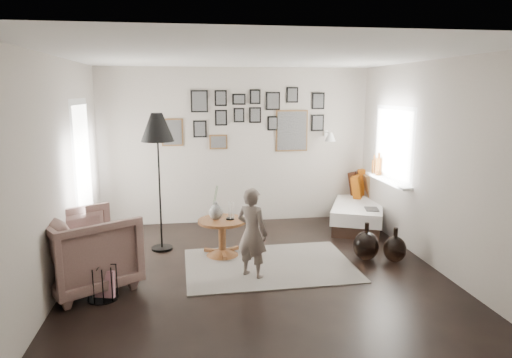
{
  "coord_description": "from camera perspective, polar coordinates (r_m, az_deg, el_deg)",
  "views": [
    {
      "loc": [
        -0.81,
        -5.2,
        2.22
      ],
      "look_at": [
        0.05,
        0.5,
        1.1
      ],
      "focal_mm": 32.0,
      "sensor_mm": 36.0,
      "label": 1
    }
  ],
  "objects": [
    {
      "name": "ground",
      "position": [
        5.71,
        0.26,
        -11.88
      ],
      "size": [
        4.8,
        4.8,
        0.0
      ],
      "primitive_type": "plane",
      "color": "black",
      "rests_on": "ground"
    },
    {
      "name": "wall_back",
      "position": [
        7.7,
        -2.49,
        4.11
      ],
      "size": [
        4.5,
        0.0,
        4.5
      ],
      "primitive_type": "plane",
      "rotation": [
        1.57,
        0.0,
        0.0
      ],
      "color": "#AEA498",
      "rests_on": "ground"
    },
    {
      "name": "wall_front",
      "position": [
        3.06,
        7.27,
        -6.58
      ],
      "size": [
        4.5,
        0.0,
        4.5
      ],
      "primitive_type": "plane",
      "rotation": [
        -1.57,
        0.0,
        0.0
      ],
      "color": "#AEA498",
      "rests_on": "ground"
    },
    {
      "name": "wall_left",
      "position": [
        5.47,
        -23.7,
        0.39
      ],
      "size": [
        0.0,
        4.8,
        4.8
      ],
      "primitive_type": "plane",
      "rotation": [
        1.57,
        0.0,
        1.57
      ],
      "color": "#AEA498",
      "rests_on": "ground"
    },
    {
      "name": "wall_right",
      "position": [
        6.1,
        21.64,
        1.55
      ],
      "size": [
        0.0,
        4.8,
        4.8
      ],
      "primitive_type": "plane",
      "rotation": [
        1.57,
        0.0,
        -1.57
      ],
      "color": "#AEA498",
      "rests_on": "ground"
    },
    {
      "name": "ceiling",
      "position": [
        5.28,
        0.29,
        15.13
      ],
      "size": [
        4.8,
        4.8,
        0.0
      ],
      "primitive_type": "plane",
      "rotation": [
        3.14,
        0.0,
        0.0
      ],
      "color": "white",
      "rests_on": "wall_back"
    },
    {
      "name": "door_left",
      "position": [
        6.66,
        -20.79,
        0.15
      ],
      "size": [
        0.0,
        2.14,
        2.14
      ],
      "color": "white",
      "rests_on": "wall_left"
    },
    {
      "name": "window_right",
      "position": [
        7.3,
        15.69,
        0.42
      ],
      "size": [
        0.15,
        1.32,
        1.3
      ],
      "color": "white",
      "rests_on": "wall_right"
    },
    {
      "name": "gallery_wall",
      "position": [
        7.68,
        -0.35,
        7.42
      ],
      "size": [
        2.74,
        0.03,
        1.08
      ],
      "color": "brown",
      "rests_on": "wall_back"
    },
    {
      "name": "wall_sconce",
      "position": [
        7.74,
        9.25,
        5.23
      ],
      "size": [
        0.18,
        0.36,
        0.16
      ],
      "color": "white",
      "rests_on": "wall_back"
    },
    {
      "name": "rug",
      "position": [
        5.99,
        1.7,
        -10.7
      ],
      "size": [
        2.17,
        1.54,
        0.01
      ],
      "primitive_type": "cube",
      "rotation": [
        0.0,
        0.0,
        0.02
      ],
      "color": "beige",
      "rests_on": "ground"
    },
    {
      "name": "pedestal_table",
      "position": [
        6.26,
        -4.24,
        -7.51
      ],
      "size": [
        0.65,
        0.65,
        0.51
      ],
      "rotation": [
        0.0,
        0.0,
        0.3
      ],
      "color": "brown",
      "rests_on": "ground"
    },
    {
      "name": "vase",
      "position": [
        6.16,
        -5.05,
        -3.79
      ],
      "size": [
        0.19,
        0.19,
        0.46
      ],
      "color": "black",
      "rests_on": "pedestal_table"
    },
    {
      "name": "candles",
      "position": [
        6.16,
        -3.26,
        -4.0
      ],
      "size": [
        0.11,
        0.11,
        0.24
      ],
      "color": "black",
      "rests_on": "pedestal_table"
    },
    {
      "name": "daybed",
      "position": [
        7.94,
        12.46,
        -3.54
      ],
      "size": [
        1.41,
        1.92,
        0.87
      ],
      "rotation": [
        0.0,
        0.0,
        -0.42
      ],
      "color": "black",
      "rests_on": "ground"
    },
    {
      "name": "magazine_on_daybed",
      "position": [
        7.33,
        14.27,
        -3.67
      ],
      "size": [
        0.25,
        0.31,
        0.01
      ],
      "primitive_type": "cube",
      "rotation": [
        0.0,
        0.0,
        -0.24
      ],
      "color": "black",
      "rests_on": "daybed"
    },
    {
      "name": "armchair",
      "position": [
        5.55,
        -20.31,
        -8.38
      ],
      "size": [
        1.33,
        1.32,
        0.89
      ],
      "primitive_type": "imported",
      "rotation": [
        0.0,
        0.0,
        2.14
      ],
      "color": "brown",
      "rests_on": "ground"
    },
    {
      "name": "armchair_cushion",
      "position": [
        5.58,
        -19.93,
        -7.85
      ],
      "size": [
        0.55,
        0.56,
        0.18
      ],
      "primitive_type": "cube",
      "rotation": [
        -0.21,
        0.0,
        0.53
      ],
      "color": "beige",
      "rests_on": "armchair"
    },
    {
      "name": "floor_lamp",
      "position": [
        6.35,
        -12.23,
        5.7
      ],
      "size": [
        0.45,
        0.45,
        1.93
      ],
      "rotation": [
        0.0,
        0.0,
        0.29
      ],
      "color": "black",
      "rests_on": "ground"
    },
    {
      "name": "magazine_basket",
      "position": [
        5.3,
        -18.66,
        -12.09
      ],
      "size": [
        0.34,
        0.34,
        0.39
      ],
      "rotation": [
        0.0,
        0.0,
        -0.1
      ],
      "color": "black",
      "rests_on": "ground"
    },
    {
      "name": "demijohn_large",
      "position": [
        6.28,
        13.58,
        -8.1
      ],
      "size": [
        0.34,
        0.34,
        0.51
      ],
      "color": "black",
      "rests_on": "ground"
    },
    {
      "name": "demijohn_small",
      "position": [
        6.33,
        16.96,
        -8.36
      ],
      "size": [
        0.3,
        0.3,
        0.47
      ],
      "color": "black",
      "rests_on": "ground"
    },
    {
      "name": "child",
      "position": [
        5.48,
        -0.49,
        -6.74
      ],
      "size": [
        0.48,
        0.46,
        1.1
      ],
      "primitive_type": "imported",
      "rotation": [
        0.0,
        0.0,
        2.44
      ],
      "color": "#665850",
      "rests_on": "ground"
    }
  ]
}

